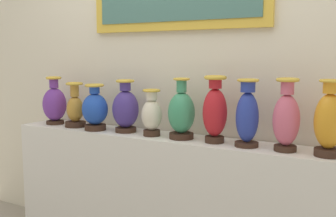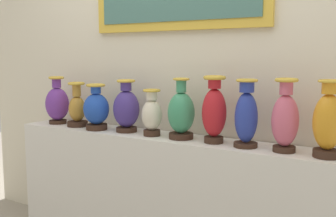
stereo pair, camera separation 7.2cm
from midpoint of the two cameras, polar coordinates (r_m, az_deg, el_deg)
display_shelf at (r=2.74m, az=-0.77°, el=-12.66°), size 2.41×0.32×0.84m
back_wall at (r=2.77m, az=1.51°, el=11.07°), size 3.89×0.14×3.07m
vase_violet at (r=3.21m, az=-16.39°, el=0.65°), size 0.18×0.18×0.37m
vase_ochre at (r=3.05m, az=-13.69°, el=-0.03°), size 0.15×0.15×0.33m
vase_sapphire at (r=2.89m, az=-11.01°, el=-0.12°), size 0.18×0.18×0.33m
vase_indigo at (r=2.78m, az=-6.78°, el=-0.04°), size 0.18×0.18×0.36m
vase_ivory at (r=2.63m, az=-3.12°, el=-0.84°), size 0.13×0.13×0.31m
vase_jade at (r=2.54m, az=1.10°, el=-0.70°), size 0.17×0.17×0.39m
vase_crimson at (r=2.43m, az=5.81°, el=-0.35°), size 0.15×0.15×0.41m
vase_cobalt at (r=2.35m, az=10.29°, el=-1.00°), size 0.14×0.14×0.39m
vase_rose at (r=2.28m, az=15.54°, el=-1.35°), size 0.15×0.15×0.40m
vase_amber at (r=2.23m, az=21.00°, el=-1.73°), size 0.15×0.15×0.40m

